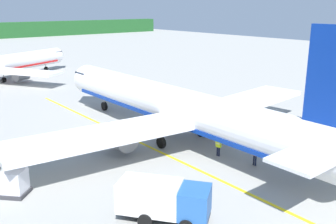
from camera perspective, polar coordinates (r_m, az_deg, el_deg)
ground at (r=57.46m, az=-21.55°, el=1.47°), size 240.00×320.00×0.20m
airliner_foreground at (r=37.08m, az=1.22°, el=0.75°), size 34.69×41.60×11.90m
service_truck_pushback at (r=23.93m, az=-0.65°, el=-13.06°), size 5.16×5.88×2.54m
cargo_container_near at (r=29.17m, az=-22.18°, el=-9.85°), size 2.36×2.36×2.03m
cargo_container_mid at (r=39.69m, az=21.12°, el=-2.98°), size 2.42×2.42×2.04m
crew_marshaller at (r=32.59m, az=13.07°, el=-6.14°), size 0.27×0.63×1.79m
crew_loader_left at (r=33.97m, az=7.65°, el=-5.03°), size 0.30×0.62×1.72m
apron_guide_line at (r=32.96m, az=1.79°, el=-7.45°), size 0.30×60.00×0.01m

